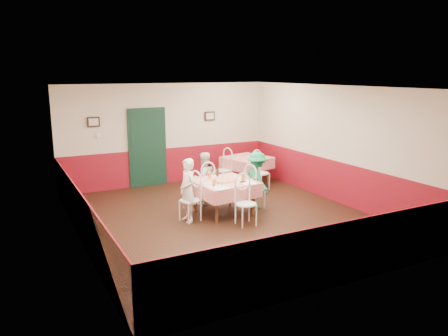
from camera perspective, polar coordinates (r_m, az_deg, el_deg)
name	(u,v)px	position (r m, az deg, el deg)	size (l,w,h in m)	color
floor	(225,218)	(9.52, 0.12, -6.57)	(7.00, 7.00, 0.00)	black
ceiling	(225,87)	(9.01, 0.13, 10.52)	(7.00, 7.00, 0.00)	white
back_wall	(167,134)	(12.33, -7.43, 4.41)	(6.00, 0.10, 2.80)	beige
front_wall	(340,196)	(6.35, 14.90, -3.56)	(6.00, 0.10, 2.80)	beige
left_wall	(77,169)	(8.25, -18.71, -0.14)	(0.10, 7.00, 2.80)	beige
right_wall	(335,144)	(10.86, 14.33, 3.04)	(0.10, 7.00, 2.80)	beige
wainscot_back	(168,166)	(12.47, -7.29, 0.31)	(6.00, 0.03, 1.00)	maroon
wainscot_front	(336,255)	(6.66, 14.37, -11.00)	(6.00, 0.03, 1.00)	maroon
wainscot_left	(81,217)	(8.48, -18.18, -6.08)	(0.03, 7.00, 1.00)	maroon
wainscot_right	(333,180)	(11.02, 14.03, -1.59)	(0.03, 7.00, 1.00)	maroon
door	(148,148)	(12.15, -9.96, 2.54)	(0.96, 0.06, 2.10)	black
picture_left	(93,122)	(11.70, -16.68, 5.79)	(0.32, 0.03, 0.26)	black
picture_right	(210,116)	(12.73, -1.87, 6.80)	(0.32, 0.03, 0.26)	black
thermostat	(98,135)	(11.76, -16.10, 4.13)	(0.10, 0.03, 0.10)	white
main_table	(224,198)	(9.69, 0.00, -3.90)	(1.22, 1.22, 0.77)	red
second_table	(247,170)	(12.35, 3.00, -0.33)	(1.12, 1.12, 0.77)	red
chair_left	(190,200)	(9.27, -4.47, -4.23)	(0.42, 0.42, 0.90)	white
chair_right	(255,189)	(10.13, 4.08, -2.76)	(0.42, 0.42, 0.90)	white
chair_far	(205,186)	(10.37, -2.50, -2.38)	(0.42, 0.42, 0.90)	white
chair_near	(246,204)	(8.99, 2.89, -4.73)	(0.42, 0.42, 0.90)	white
chair_second_a	(223,171)	(11.98, -0.10, -0.34)	(0.42, 0.42, 0.90)	white
chair_second_b	(261,173)	(11.71, 4.85, -0.69)	(0.42, 0.42, 0.90)	white
pizza	(224,180)	(9.57, 0.01, -1.64)	(0.44, 0.44, 0.03)	#B74723
plate_left	(208,183)	(9.36, -2.17, -2.00)	(0.25, 0.25, 0.01)	white
plate_right	(239,178)	(9.78, 2.03, -1.38)	(0.25, 0.25, 0.01)	white
plate_far	(213,177)	(9.95, -1.43, -1.13)	(0.25, 0.25, 0.01)	white
glass_a	(214,183)	(9.18, -1.31, -1.92)	(0.07, 0.07, 0.13)	#BF7219
glass_b	(243,177)	(9.60, 2.48, -1.23)	(0.08, 0.08, 0.15)	#BF7219
glass_c	(210,175)	(9.81, -1.89, -0.97)	(0.07, 0.07, 0.13)	#BF7219
beer_bottle	(218,172)	(9.94, -0.84, -0.55)	(0.06, 0.06, 0.21)	#381C0A
shaker_a	(218,185)	(9.05, -0.77, -2.26)	(0.04, 0.04, 0.09)	silver
shaker_b	(222,185)	(9.04, -0.31, -2.28)	(0.04, 0.04, 0.09)	silver
shaker_c	(214,185)	(9.05, -1.34, -2.26)	(0.04, 0.04, 0.09)	#B23319
menu_left	(219,187)	(9.05, -0.61, -2.55)	(0.30, 0.40, 0.00)	white
menu_right	(248,182)	(9.50, 3.13, -1.85)	(0.30, 0.40, 0.00)	white
wallet	(243,182)	(9.48, 2.48, -1.81)	(0.11, 0.09, 0.02)	black
diner_left	(188,190)	(9.18, -4.77, -2.93)	(0.49, 0.32, 1.35)	gray
diner_far	(204,178)	(10.37, -2.64, -1.36)	(0.61, 0.48, 1.26)	gray
diner_right	(257,180)	(10.11, 4.33, -1.57)	(0.85, 0.49, 1.32)	gray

